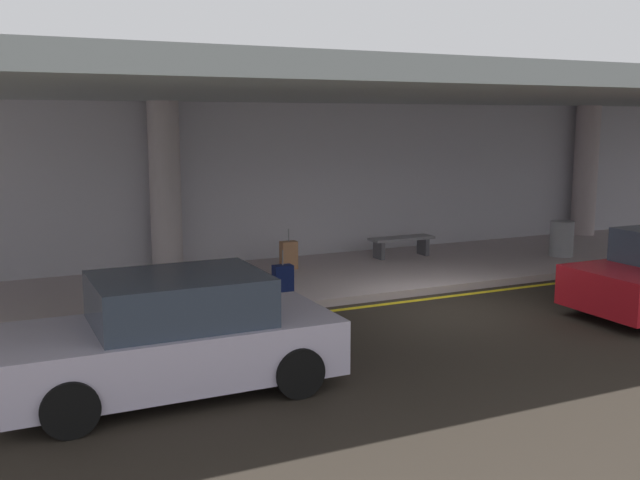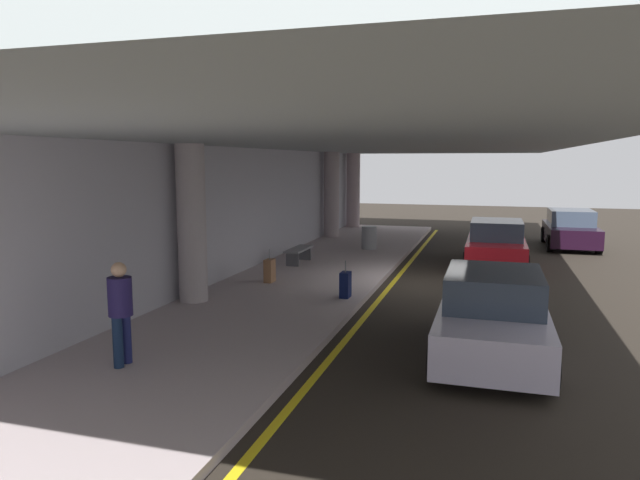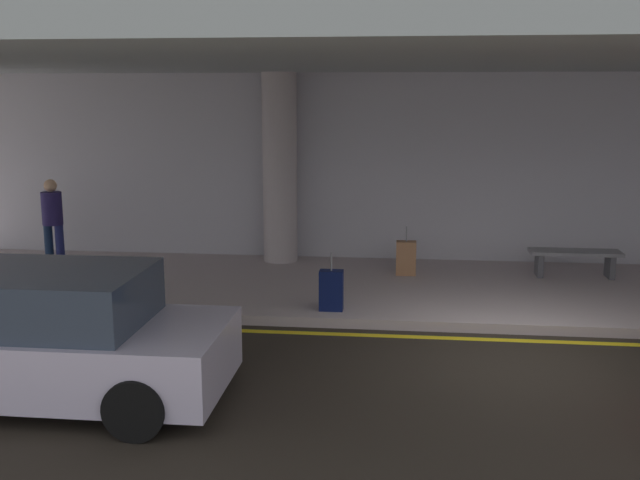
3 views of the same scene
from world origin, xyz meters
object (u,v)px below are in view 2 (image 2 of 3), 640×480
at_px(traveler_with_luggage, 121,307).
at_px(trash_bin_steel, 369,238).
at_px(support_column_center, 353,190).
at_px(support_column_left_mid, 332,195).
at_px(suitcase_upright_secondary, 345,285).
at_px(support_column_far_left, 192,223).
at_px(suitcase_upright_primary, 270,271).
at_px(car_silver, 493,316).
at_px(car_red, 496,245).
at_px(bench_metal, 299,252).
at_px(car_black, 570,230).

bearing_deg(traveler_with_luggage, trash_bin_steel, -126.82).
bearing_deg(trash_bin_steel, support_column_center, 18.22).
distance_m(support_column_left_mid, suitcase_upright_secondary, 11.28).
height_order(support_column_center, suitcase_upright_secondary, support_column_center).
distance_m(support_column_far_left, support_column_left_mid, 12.00).
distance_m(suitcase_upright_secondary, trash_bin_steel, 7.79).
relative_size(suitcase_upright_primary, trash_bin_steel, 1.06).
bearing_deg(car_silver, support_column_left_mid, -153.09).
bearing_deg(support_column_left_mid, traveler_with_luggage, -176.28).
distance_m(car_red, traveler_with_luggage, 13.06).
distance_m(support_column_center, suitcase_upright_secondary, 15.12).
bearing_deg(trash_bin_steel, support_column_left_mid, 37.77).
distance_m(support_column_center, car_red, 10.93).
xyz_separation_m(support_column_center, bench_metal, (-10.52, -0.74, -1.47)).
height_order(support_column_far_left, suitcase_upright_secondary, support_column_far_left).
relative_size(support_column_center, trash_bin_steel, 4.29).
height_order(suitcase_upright_secondary, bench_metal, suitcase_upright_secondary).
distance_m(traveler_with_luggage, trash_bin_steel, 13.29).
height_order(support_column_far_left, support_column_left_mid, same).
bearing_deg(support_column_left_mid, support_column_center, 0.00).
relative_size(support_column_center, car_red, 0.89).
distance_m(support_column_center, car_black, 10.28).
xyz_separation_m(car_silver, traveler_with_luggage, (-2.64, 5.68, 0.40)).
distance_m(support_column_far_left, car_silver, 7.01).
bearing_deg(traveler_with_luggage, car_red, -147.66).
bearing_deg(car_black, support_column_left_mid, 90.55).
relative_size(traveler_with_luggage, bench_metal, 1.05).
xyz_separation_m(car_red, car_silver, (-9.08, 0.09, 0.00)).
bearing_deg(support_column_far_left, suitcase_upright_secondary, -68.26).
bearing_deg(support_column_far_left, support_column_center, 0.00).
bearing_deg(car_red, suitcase_upright_primary, -50.68).
bearing_deg(bench_metal, car_red, -71.28).
distance_m(car_silver, traveler_with_luggage, 6.27).
bearing_deg(suitcase_upright_primary, car_black, -23.13).
xyz_separation_m(support_column_center, trash_bin_steel, (-6.95, -2.29, -1.40)).
height_order(support_column_far_left, traveler_with_luggage, support_column_far_left).
height_order(car_red, trash_bin_steel, car_red).
height_order(support_column_left_mid, car_silver, support_column_left_mid).
distance_m(support_column_center, traveler_with_luggage, 20.22).
bearing_deg(support_column_left_mid, suitcase_upright_primary, -174.43).
relative_size(car_silver, suitcase_upright_secondary, 4.56).
xyz_separation_m(car_red, car_black, (5.17, -2.85, 0.00)).
relative_size(car_black, trash_bin_steel, 4.82).
relative_size(car_red, suitcase_upright_primary, 4.56).
relative_size(car_red, trash_bin_steel, 4.82).
distance_m(car_black, traveler_with_luggage, 18.96).
relative_size(car_red, car_silver, 1.00).
xyz_separation_m(support_column_center, car_silver, (-17.53, -6.73, -1.26)).
distance_m(support_column_center, suitcase_upright_primary, 13.65).
height_order(support_column_center, car_silver, support_column_center).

